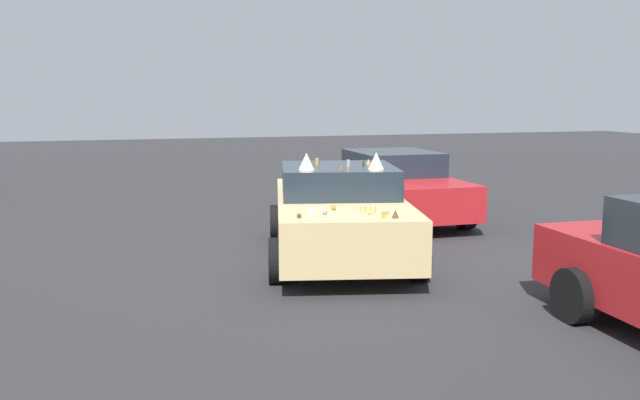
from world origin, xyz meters
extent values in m
plane|color=#2D2D30|center=(0.00, 0.00, 0.00)|extent=(60.00, 60.00, 0.00)
cube|color=#D8BC7F|center=(0.00, 0.00, 0.60)|extent=(4.63, 2.78, 0.70)
cube|color=#1E2833|center=(0.14, -0.03, 1.17)|extent=(2.10, 2.05, 0.43)
cylinder|color=black|center=(-1.52, -0.61, 0.30)|extent=(0.64, 0.35, 0.60)
cylinder|color=black|center=(-1.09, 1.22, 0.30)|extent=(0.64, 0.35, 0.60)
cylinder|color=black|center=(1.09, -1.22, 0.30)|extent=(0.64, 0.35, 0.60)
cylinder|color=black|center=(1.52, 0.61, 0.30)|extent=(0.64, 0.35, 0.60)
ellipsoid|color=black|center=(1.52, -1.31, 0.54)|extent=(0.10, 0.04, 0.08)
ellipsoid|color=black|center=(-0.22, 1.00, 0.60)|extent=(0.16, 0.05, 0.08)
ellipsoid|color=black|center=(-0.77, 1.13, 0.64)|extent=(0.13, 0.05, 0.15)
ellipsoid|color=black|center=(-0.67, -0.79, 0.64)|extent=(0.12, 0.05, 0.15)
ellipsoid|color=black|center=(-0.59, 1.09, 0.69)|extent=(0.14, 0.05, 0.11)
ellipsoid|color=black|center=(1.49, -1.30, 0.50)|extent=(0.11, 0.05, 0.08)
ellipsoid|color=black|center=(-1.44, -0.61, 0.70)|extent=(0.10, 0.04, 0.11)
ellipsoid|color=black|center=(-0.03, -0.94, 0.72)|extent=(0.19, 0.06, 0.15)
ellipsoid|color=black|center=(-1.48, 1.30, 0.69)|extent=(0.15, 0.05, 0.12)
ellipsoid|color=black|center=(-0.74, 1.12, 0.66)|extent=(0.19, 0.06, 0.13)
ellipsoid|color=black|center=(-0.94, -0.73, 0.61)|extent=(0.13, 0.05, 0.13)
ellipsoid|color=black|center=(-0.44, -0.84, 0.76)|extent=(0.12, 0.05, 0.16)
cone|color=tan|center=(-2.03, 0.07, 1.00)|extent=(0.11, 0.11, 0.09)
sphere|color=tan|center=(-1.66, 0.15, 0.98)|extent=(0.05, 0.05, 0.05)
cone|color=gray|center=(-1.37, 0.25, 0.99)|extent=(0.09, 0.09, 0.08)
sphere|color=#51381E|center=(-1.62, 1.07, 0.98)|extent=(0.06, 0.06, 0.06)
cone|color=silver|center=(-1.27, 0.81, 0.99)|extent=(0.13, 0.13, 0.08)
sphere|color=#A87A38|center=(-1.19, 0.48, 0.99)|extent=(0.07, 0.07, 0.07)
cylinder|color=orange|center=(-1.92, 0.05, 0.99)|extent=(0.12, 0.12, 0.08)
cylinder|color=tan|center=(-1.50, 0.18, 1.00)|extent=(0.08, 0.08, 0.09)
cone|color=#51381E|center=(-1.97, -0.06, 1.01)|extent=(0.09, 0.09, 0.11)
cylinder|color=tan|center=(-1.53, 0.06, 1.00)|extent=(0.12, 0.12, 0.09)
sphere|color=gray|center=(-1.47, 0.69, 0.98)|extent=(0.06, 0.06, 0.06)
cone|color=black|center=(0.68, 0.12, 1.43)|extent=(0.06, 0.06, 0.09)
cone|color=#51381E|center=(-0.25, 0.06, 1.41)|extent=(0.09, 0.09, 0.06)
cylinder|color=#A87A38|center=(0.41, 0.22, 1.44)|extent=(0.06, 0.06, 0.10)
cone|color=#A87A38|center=(0.28, -0.57, 1.43)|extent=(0.09, 0.09, 0.08)
cylinder|color=gray|center=(-0.01, -0.14, 1.44)|extent=(0.06, 0.06, 0.10)
cone|color=black|center=(0.18, -0.45, 1.43)|extent=(0.06, 0.06, 0.10)
cone|color=beige|center=(-0.44, -0.41, 1.51)|extent=(0.23, 0.23, 0.24)
cone|color=beige|center=(-0.21, 0.57, 1.51)|extent=(0.23, 0.23, 0.24)
cube|color=red|center=(2.71, -2.08, 0.58)|extent=(4.21, 1.78, 0.64)
cube|color=#1E2833|center=(2.83, -2.08, 1.12)|extent=(1.79, 1.60, 0.46)
cylinder|color=black|center=(1.40, -2.93, 0.30)|extent=(0.61, 0.23, 0.60)
cylinder|color=black|center=(1.43, -1.18, 0.30)|extent=(0.61, 0.23, 0.60)
cylinder|color=black|center=(3.99, -2.98, 0.30)|extent=(0.61, 0.23, 0.60)
cylinder|color=black|center=(4.02, -1.23, 0.30)|extent=(0.61, 0.23, 0.60)
cylinder|color=black|center=(-3.54, -1.49, 0.30)|extent=(0.61, 0.24, 0.60)
camera|label=1|loc=(-9.39, 3.18, 2.43)|focal=37.51mm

